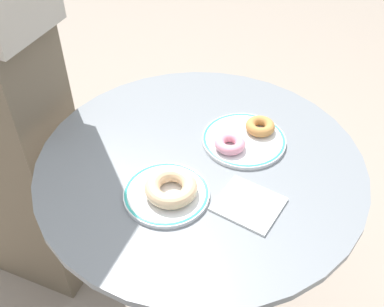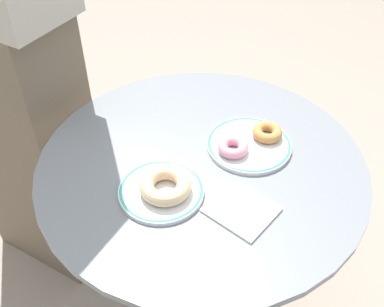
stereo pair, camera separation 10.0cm
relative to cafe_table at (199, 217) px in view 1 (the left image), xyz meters
name	(u,v)px [view 1 (the left image)]	position (x,y,z in m)	size (l,w,h in m)	color
cafe_table	(199,217)	(0.00, 0.00, 0.00)	(0.76, 0.76, 0.71)	slate
plate_left	(166,194)	(-0.12, -0.05, 0.21)	(0.18, 0.18, 0.01)	white
plate_right	(244,140)	(0.12, -0.01, 0.21)	(0.20, 0.20, 0.01)	white
donut_glazed	(171,188)	(-0.12, -0.06, 0.23)	(0.11, 0.11, 0.03)	#E0B789
donut_old_fashioned	(260,126)	(0.18, -0.01, 0.23)	(0.07, 0.07, 0.02)	#BC7F42
donut_pink_frosted	(230,144)	(0.07, -0.01, 0.23)	(0.07, 0.07, 0.02)	pink
paper_napkin	(250,204)	(0.00, -0.17, 0.21)	(0.12, 0.13, 0.01)	white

